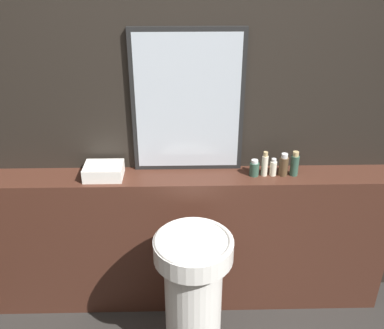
{
  "coord_description": "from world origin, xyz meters",
  "views": [
    {
      "loc": [
        -0.02,
        -0.69,
        2.19
      ],
      "look_at": [
        0.03,
        1.41,
        1.11
      ],
      "focal_mm": 40.0,
      "sensor_mm": 36.0,
      "label": 1
    }
  ],
  "objects": [
    {
      "name": "pedestal_sink",
      "position": [
        0.03,
        1.09,
        0.46
      ],
      "size": [
        0.42,
        0.42,
        0.84
      ],
      "color": "silver",
      "rests_on": "ground_plane"
    },
    {
      "name": "shampoo_bottle",
      "position": [
        0.4,
        1.53,
        1.02
      ],
      "size": [
        0.06,
        0.06,
        0.1
      ],
      "color": "#2D4C3D",
      "rests_on": "vanity_counter"
    },
    {
      "name": "mirror",
      "position": [
        0.01,
        1.63,
        1.39
      ],
      "size": [
        0.64,
        0.03,
        0.84
      ],
      "color": "black",
      "rests_on": "vanity_counter"
    },
    {
      "name": "towel_stack",
      "position": [
        -0.49,
        1.53,
        1.01
      ],
      "size": [
        0.22,
        0.17,
        0.08
      ],
      "color": "silver",
      "rests_on": "vanity_counter"
    },
    {
      "name": "hand_soap_bottle",
      "position": [
        0.63,
        1.53,
        1.04
      ],
      "size": [
        0.05,
        0.05,
        0.15
      ],
      "color": "#2D4C3D",
      "rests_on": "vanity_counter"
    },
    {
      "name": "body_wash_bottle",
      "position": [
        0.57,
        1.53,
        1.03
      ],
      "size": [
        0.05,
        0.05,
        0.14
      ],
      "color": "#4C3823",
      "rests_on": "vanity_counter"
    },
    {
      "name": "wall_back",
      "position": [
        0.0,
        1.68,
        1.25
      ],
      "size": [
        8.0,
        0.06,
        2.5
      ],
      "color": "black",
      "rests_on": "ground_plane"
    },
    {
      "name": "conditioner_bottle",
      "position": [
        0.46,
        1.53,
        1.04
      ],
      "size": [
        0.04,
        0.04,
        0.15
      ],
      "color": "beige",
      "rests_on": "vanity_counter"
    },
    {
      "name": "lotion_bottle",
      "position": [
        0.51,
        1.53,
        1.02
      ],
      "size": [
        0.04,
        0.04,
        0.11
      ],
      "color": "beige",
      "rests_on": "vanity_counter"
    },
    {
      "name": "vanity_counter",
      "position": [
        0.0,
        1.53,
        0.48
      ],
      "size": [
        2.52,
        0.24,
        0.97
      ],
      "color": "#422319",
      "rests_on": "ground_plane"
    }
  ]
}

